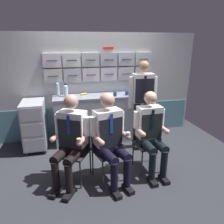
# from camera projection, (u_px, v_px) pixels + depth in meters

# --- Properties ---
(ground) EXTENTS (4.80, 4.80, 0.04)m
(ground) POSITION_uv_depth(u_px,v_px,m) (114.00, 168.00, 3.53)
(ground) COLOR #2E3034
(galley_bulkhead) EXTENTS (4.20, 0.14, 2.15)m
(galley_bulkhead) POSITION_uv_depth(u_px,v_px,m) (98.00, 86.00, 4.46)
(galley_bulkhead) COLOR #ADB2B3
(galley_bulkhead) RESTS_ON ground
(galley_counter) EXTENTS (1.62, 0.53, 0.96)m
(galley_counter) POSITION_uv_depth(u_px,v_px,m) (95.00, 118.00, 4.36)
(galley_counter) COLOR #9499A9
(galley_counter) RESTS_ON ground
(service_trolley) EXTENTS (0.40, 0.65, 0.93)m
(service_trolley) POSITION_uv_depth(u_px,v_px,m) (35.00, 124.00, 4.00)
(service_trolley) COLOR black
(service_trolley) RESTS_ON ground
(folding_chair_left) EXTENTS (0.55, 0.55, 0.85)m
(folding_chair_left) POSITION_uv_depth(u_px,v_px,m) (76.00, 145.00, 3.14)
(folding_chair_left) COLOR #2D2D33
(folding_chair_left) RESTS_ON ground
(crew_member_left) EXTENTS (0.61, 0.71, 1.30)m
(crew_member_left) POSITION_uv_depth(u_px,v_px,m) (70.00, 137.00, 2.94)
(crew_member_left) COLOR black
(crew_member_left) RESTS_ON ground
(folding_chair_center) EXTENTS (0.49, 0.49, 0.85)m
(folding_chair_center) POSITION_uv_depth(u_px,v_px,m) (105.00, 144.00, 3.16)
(folding_chair_center) COLOR #2D2D33
(folding_chair_center) RESTS_ON ground
(crew_member_center) EXTENTS (0.54, 0.70, 1.31)m
(crew_member_center) POSITION_uv_depth(u_px,v_px,m) (110.00, 135.00, 2.97)
(crew_member_center) COLOR black
(crew_member_center) RESTS_ON ground
(folding_chair_right) EXTENTS (0.42, 0.42, 0.85)m
(folding_chair_right) POSITION_uv_depth(u_px,v_px,m) (146.00, 137.00, 3.41)
(folding_chair_right) COLOR #2D2D33
(folding_chair_right) RESTS_ON ground
(crew_member_right) EXTENTS (0.50, 0.63, 1.28)m
(crew_member_right) POSITION_uv_depth(u_px,v_px,m) (151.00, 130.00, 3.21)
(crew_member_right) COLOR black
(crew_member_right) RESTS_ON ground
(crew_member_standing) EXTENTS (0.53, 0.28, 1.66)m
(crew_member_standing) POSITION_uv_depth(u_px,v_px,m) (143.00, 98.00, 3.90)
(crew_member_standing) COLOR black
(crew_member_standing) RESTS_ON ground
(water_bottle_clear) EXTENTS (0.06, 0.06, 0.29)m
(water_bottle_clear) POSITION_uv_depth(u_px,v_px,m) (58.00, 89.00, 4.12)
(water_bottle_clear) COLOR silver
(water_bottle_clear) RESTS_ON galley_counter
(water_bottle_blue_cap) EXTENTS (0.08, 0.08, 0.25)m
(water_bottle_blue_cap) POSITION_uv_depth(u_px,v_px,m) (66.00, 91.00, 4.10)
(water_bottle_blue_cap) COLOR silver
(water_bottle_blue_cap) RESTS_ON galley_counter
(paper_cup_tan) EXTENTS (0.07, 0.07, 0.09)m
(paper_cup_tan) POSITION_uv_depth(u_px,v_px,m) (115.00, 94.00, 4.15)
(paper_cup_tan) COLOR navy
(paper_cup_tan) RESTS_ON galley_counter
(coffee_cup_white) EXTENTS (0.08, 0.08, 0.08)m
(coffee_cup_white) POSITION_uv_depth(u_px,v_px,m) (127.00, 93.00, 4.24)
(coffee_cup_white) COLOR navy
(coffee_cup_white) RESTS_ON galley_counter
(snack_banana) EXTENTS (0.17, 0.10, 0.04)m
(snack_banana) POSITION_uv_depth(u_px,v_px,m) (84.00, 94.00, 4.25)
(snack_banana) COLOR yellow
(snack_banana) RESTS_ON galley_counter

